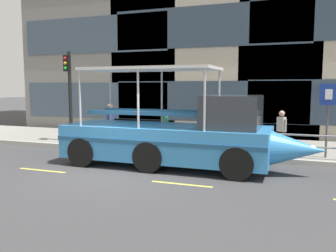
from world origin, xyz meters
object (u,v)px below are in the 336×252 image
at_px(duck_tour_boat, 179,136).
at_px(pedestrian_near_stern, 110,119).
at_px(pedestrian_mid_left, 201,124).
at_px(pedestrian_mid_right, 165,125).
at_px(parking_sign, 328,108).
at_px(pedestrian_near_bow, 281,127).
at_px(traffic_light_pole, 69,87).

bearing_deg(duck_tour_boat, pedestrian_near_stern, 145.23).
bearing_deg(pedestrian_mid_left, pedestrian_mid_right, -159.58).
bearing_deg(parking_sign, pedestrian_near_bow, 158.24).
distance_m(parking_sign, pedestrian_near_stern, 9.12).
bearing_deg(pedestrian_mid_right, duck_tour_boat, -60.82).
xyz_separation_m(pedestrian_mid_right, pedestrian_near_stern, (-2.70, 0.10, 0.15)).
bearing_deg(parking_sign, traffic_light_pole, 179.56).
height_order(parking_sign, duck_tour_boat, duck_tour_boat).
bearing_deg(traffic_light_pole, pedestrian_near_stern, 12.98).
bearing_deg(pedestrian_near_stern, pedestrian_mid_right, -2.12).
relative_size(traffic_light_pole, pedestrian_mid_right, 2.73).
height_order(traffic_light_pole, duck_tour_boat, traffic_light_pole).
bearing_deg(parking_sign, pedestrian_mid_left, 168.90).
relative_size(duck_tour_boat, pedestrian_mid_left, 5.70).
relative_size(pedestrian_mid_right, pedestrian_near_stern, 0.86).
relative_size(traffic_light_pole, pedestrian_near_stern, 2.34).
relative_size(traffic_light_pole, pedestrian_mid_left, 2.69).
xyz_separation_m(traffic_light_pole, pedestrian_mid_left, (6.05, 0.88, -1.58)).
height_order(duck_tour_boat, pedestrian_mid_right, duck_tour_boat).
distance_m(traffic_light_pole, pedestrian_near_bow, 9.51).
distance_m(traffic_light_pole, pedestrian_near_stern, 2.40).
relative_size(traffic_light_pole, parking_sign, 1.56).
xyz_separation_m(duck_tour_boat, pedestrian_near_bow, (3.18, 3.12, 0.09)).
bearing_deg(pedestrian_near_stern, traffic_light_pole, -167.02).
height_order(parking_sign, pedestrian_mid_left, parking_sign).
relative_size(parking_sign, pedestrian_near_bow, 1.64).
bearing_deg(pedestrian_near_bow, pedestrian_mid_right, -177.41).
relative_size(pedestrian_near_bow, pedestrian_mid_left, 1.05).
xyz_separation_m(pedestrian_mid_left, pedestrian_near_stern, (-4.17, -0.45, 0.14)).
height_order(traffic_light_pole, pedestrian_mid_left, traffic_light_pole).
relative_size(parking_sign, pedestrian_mid_right, 1.75).
xyz_separation_m(pedestrian_mid_left, pedestrian_mid_right, (-1.47, -0.55, -0.01)).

